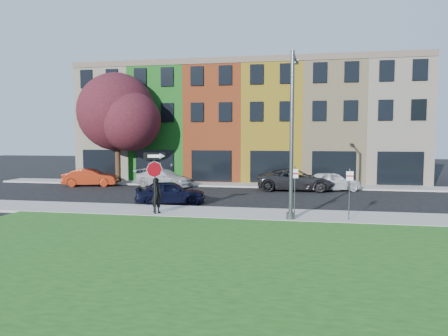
% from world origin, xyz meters
% --- Properties ---
extents(ground, '(120.00, 120.00, 0.00)m').
position_xyz_m(ground, '(0.00, 0.00, 0.00)').
color(ground, black).
rests_on(ground, ground).
extents(sidewalk_near, '(40.00, 3.00, 0.12)m').
position_xyz_m(sidewalk_near, '(2.00, 3.00, 0.06)').
color(sidewalk_near, gray).
rests_on(sidewalk_near, ground).
extents(sidewalk_far, '(40.00, 2.40, 0.12)m').
position_xyz_m(sidewalk_far, '(-3.00, 15.00, 0.06)').
color(sidewalk_far, gray).
rests_on(sidewalk_far, ground).
extents(rowhouse_block, '(30.00, 10.12, 10.00)m').
position_xyz_m(rowhouse_block, '(-2.50, 21.18, 4.99)').
color(rowhouse_block, beige).
rests_on(rowhouse_block, ground).
extents(stop_sign, '(1.02, 0.32, 3.04)m').
position_xyz_m(stop_sign, '(-4.81, 1.88, 2.28)').
color(stop_sign, black).
rests_on(stop_sign, sidewalk_near).
extents(man, '(0.92, 0.83, 1.78)m').
position_xyz_m(man, '(-4.86, 2.23, 1.01)').
color(man, black).
rests_on(man, sidewalk_near).
extents(sedan_near, '(4.00, 5.00, 1.38)m').
position_xyz_m(sedan_near, '(-5.18, 5.48, 0.69)').
color(sedan_near, black).
rests_on(sedan_near, ground).
extents(parked_car_red, '(3.52, 4.91, 1.38)m').
position_xyz_m(parked_car_red, '(-14.15, 12.68, 0.69)').
color(parked_car_red, maroon).
rests_on(parked_car_red, ground).
extents(parked_car_silver, '(4.22, 5.68, 1.38)m').
position_xyz_m(parked_car_silver, '(-8.20, 13.28, 0.69)').
color(parked_car_silver, '#ADADB2').
rests_on(parked_car_silver, ground).
extents(parked_car_dark, '(3.07, 5.86, 1.57)m').
position_xyz_m(parked_car_dark, '(2.03, 12.94, 0.78)').
color(parked_car_dark, black).
rests_on(parked_car_dark, ground).
extents(parked_car_white, '(4.34, 5.19, 1.40)m').
position_xyz_m(parked_car_white, '(4.61, 13.12, 0.70)').
color(parked_car_white, silver).
rests_on(parked_car_white, ground).
extents(street_lamp, '(0.49, 2.58, 7.70)m').
position_xyz_m(street_lamp, '(1.81, 2.11, 4.00)').
color(street_lamp, '#494C4E').
rests_on(street_lamp, sidewalk_near).
extents(parking_sign_a, '(0.31, 0.14, 2.46)m').
position_xyz_m(parking_sign_a, '(1.96, 1.96, 1.63)').
color(parking_sign_a, '#494C4E').
rests_on(parking_sign_a, sidewalk_near).
extents(parking_sign_b, '(0.32, 0.09, 2.35)m').
position_xyz_m(parking_sign_b, '(4.43, 2.19, 1.57)').
color(parking_sign_b, '#494C4E').
rests_on(parking_sign_b, sidewalk_near).
extents(tree_purple, '(7.75, 6.78, 9.12)m').
position_xyz_m(tree_purple, '(-12.62, 14.83, 5.85)').
color(tree_purple, black).
rests_on(tree_purple, sidewalk_far).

